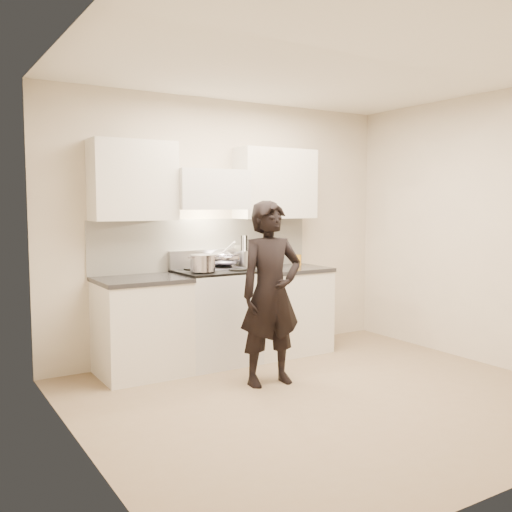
% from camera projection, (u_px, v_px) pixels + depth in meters
% --- Properties ---
extents(ground_plane, '(4.00, 4.00, 0.00)m').
position_uv_depth(ground_plane, '(327.00, 397.00, 4.75)').
color(ground_plane, '#826F56').
extents(room_shell, '(4.04, 3.54, 2.70)m').
position_uv_depth(room_shell, '(296.00, 205.00, 4.89)').
color(room_shell, beige).
rests_on(room_shell, ground).
extents(stove, '(0.76, 0.65, 0.96)m').
position_uv_depth(stove, '(215.00, 316.00, 5.76)').
color(stove, silver).
rests_on(stove, ground).
extents(counter_right, '(0.92, 0.67, 0.92)m').
position_uv_depth(counter_right, '(283.00, 310.00, 6.19)').
color(counter_right, silver).
rests_on(counter_right, ground).
extents(counter_left, '(0.82, 0.67, 0.92)m').
position_uv_depth(counter_left, '(142.00, 326.00, 5.35)').
color(counter_left, silver).
rests_on(counter_left, ground).
extents(wok, '(0.34, 0.42, 0.27)m').
position_uv_depth(wok, '(224.00, 257.00, 5.92)').
color(wok, '#A5A2B3').
rests_on(wok, stove).
extents(stock_pot, '(0.34, 0.29, 0.16)m').
position_uv_depth(stock_pot, '(203.00, 263.00, 5.49)').
color(stock_pot, '#A5A2B3').
rests_on(stock_pot, stove).
extents(utensil_crock, '(0.13, 0.13, 0.35)m').
position_uv_depth(utensil_crock, '(245.00, 258.00, 6.10)').
color(utensil_crock, silver).
rests_on(utensil_crock, counter_right).
extents(spice_jar, '(0.05, 0.05, 0.10)m').
position_uv_depth(spice_jar, '(266.00, 261.00, 6.29)').
color(spice_jar, orange).
rests_on(spice_jar, counter_right).
extents(oil_glass, '(0.07, 0.07, 0.12)m').
position_uv_depth(oil_glass, '(298.00, 260.00, 6.40)').
color(oil_glass, orange).
rests_on(oil_glass, counter_right).
extents(person, '(0.63, 0.44, 1.64)m').
position_uv_depth(person, '(271.00, 293.00, 5.04)').
color(person, black).
rests_on(person, ground).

